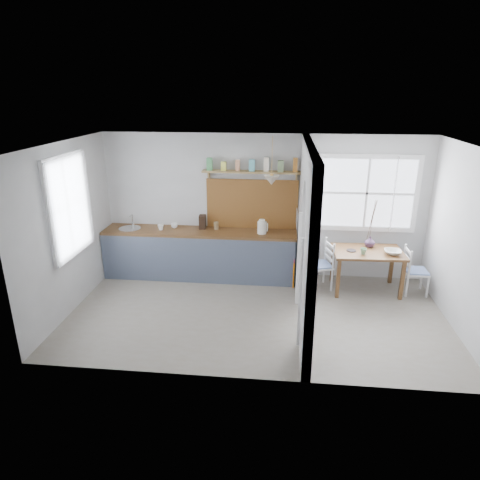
# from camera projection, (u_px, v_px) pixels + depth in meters

# --- Properties ---
(floor) EXTENTS (5.80, 3.20, 0.01)m
(floor) POSITION_uv_depth(u_px,v_px,m) (256.00, 313.00, 6.68)
(floor) COLOR gray
(floor) RESTS_ON ground
(ceiling) EXTENTS (5.80, 3.20, 0.01)m
(ceiling) POSITION_uv_depth(u_px,v_px,m) (259.00, 145.00, 5.82)
(ceiling) COLOR silver
(ceiling) RESTS_ON walls
(walls) EXTENTS (5.81, 3.21, 2.60)m
(walls) POSITION_uv_depth(u_px,v_px,m) (257.00, 235.00, 6.25)
(walls) COLOR silver
(walls) RESTS_ON floor
(partition) EXTENTS (0.12, 3.20, 2.60)m
(partition) POSITION_uv_depth(u_px,v_px,m) (306.00, 225.00, 6.18)
(partition) COLOR silver
(partition) RESTS_ON floor
(kitchen_window) EXTENTS (0.10, 1.16, 1.50)m
(kitchen_window) POSITION_uv_depth(u_px,v_px,m) (67.00, 206.00, 6.41)
(kitchen_window) COLOR white
(kitchen_window) RESTS_ON walls
(nook_window) EXTENTS (1.76, 0.10, 1.30)m
(nook_window) POSITION_uv_depth(u_px,v_px,m) (367.00, 193.00, 7.43)
(nook_window) COLOR white
(nook_window) RESTS_ON walls
(counter) EXTENTS (3.50, 0.60, 0.90)m
(counter) POSITION_uv_depth(u_px,v_px,m) (201.00, 253.00, 7.89)
(counter) COLOR brown
(counter) RESTS_ON floor
(sink) EXTENTS (0.40, 0.40, 0.02)m
(sink) POSITION_uv_depth(u_px,v_px,m) (130.00, 229.00, 7.84)
(sink) COLOR silver
(sink) RESTS_ON counter
(backsplash) EXTENTS (1.65, 0.03, 0.90)m
(backsplash) POSITION_uv_depth(u_px,v_px,m) (252.00, 204.00, 7.73)
(backsplash) COLOR #905E24
(backsplash) RESTS_ON walls
(shelf) EXTENTS (1.75, 0.20, 0.21)m
(shelf) POSITION_uv_depth(u_px,v_px,m) (252.00, 169.00, 7.43)
(shelf) COLOR tan
(shelf) RESTS_ON walls
(pendant_lamp) EXTENTS (0.26, 0.26, 0.16)m
(pendant_lamp) POSITION_uv_depth(u_px,v_px,m) (271.00, 180.00, 7.12)
(pendant_lamp) COLOR white
(pendant_lamp) RESTS_ON ceiling
(utensil_rail) EXTENTS (0.02, 0.50, 0.02)m
(utensil_rail) POSITION_uv_depth(u_px,v_px,m) (298.00, 210.00, 6.98)
(utensil_rail) COLOR silver
(utensil_rail) RESTS_ON partition
(dining_table) EXTENTS (1.19, 0.82, 0.73)m
(dining_table) POSITION_uv_depth(u_px,v_px,m) (366.00, 271.00, 7.36)
(dining_table) COLOR brown
(dining_table) RESTS_ON floor
(chair_left) EXTENTS (0.49, 0.49, 0.87)m
(chair_left) POSITION_uv_depth(u_px,v_px,m) (319.00, 265.00, 7.42)
(chair_left) COLOR silver
(chair_left) RESTS_ON floor
(chair_right) EXTENTS (0.38, 0.38, 0.82)m
(chair_right) POSITION_uv_depth(u_px,v_px,m) (416.00, 271.00, 7.23)
(chair_right) COLOR silver
(chair_right) RESTS_ON floor
(kettle) EXTENTS (0.22, 0.18, 0.26)m
(kettle) POSITION_uv_depth(u_px,v_px,m) (262.00, 226.00, 7.52)
(kettle) COLOR white
(kettle) RESTS_ON counter
(mug_a) EXTENTS (0.13, 0.13, 0.10)m
(mug_a) POSITION_uv_depth(u_px,v_px,m) (161.00, 227.00, 7.74)
(mug_a) COLOR white
(mug_a) RESTS_ON counter
(mug_b) EXTENTS (0.12, 0.12, 0.09)m
(mug_b) POSITION_uv_depth(u_px,v_px,m) (174.00, 226.00, 7.85)
(mug_b) COLOR white
(mug_b) RESTS_ON counter
(knife_block) EXTENTS (0.13, 0.17, 0.25)m
(knife_block) POSITION_uv_depth(u_px,v_px,m) (202.00, 222.00, 7.80)
(knife_block) COLOR #37231A
(knife_block) RESTS_ON counter
(jar) EXTENTS (0.10, 0.10, 0.14)m
(jar) POSITION_uv_depth(u_px,v_px,m) (216.00, 226.00, 7.77)
(jar) COLOR olive
(jar) RESTS_ON counter
(towel_magenta) EXTENTS (0.02, 0.03, 0.53)m
(towel_magenta) POSITION_uv_depth(u_px,v_px,m) (294.00, 274.00, 7.43)
(towel_magenta) COLOR #AD2E50
(towel_magenta) RESTS_ON counter
(towel_orange) EXTENTS (0.02, 0.03, 0.47)m
(towel_orange) POSITION_uv_depth(u_px,v_px,m) (293.00, 275.00, 7.44)
(towel_orange) COLOR orange
(towel_orange) RESTS_ON counter
(bowl) EXTENTS (0.29, 0.29, 0.07)m
(bowl) POSITION_uv_depth(u_px,v_px,m) (393.00, 252.00, 7.09)
(bowl) COLOR silver
(bowl) RESTS_ON dining_table
(table_cup) EXTENTS (0.11, 0.11, 0.10)m
(table_cup) POSITION_uv_depth(u_px,v_px,m) (363.00, 251.00, 7.08)
(table_cup) COLOR #74A47A
(table_cup) RESTS_ON dining_table
(plate) EXTENTS (0.19, 0.19, 0.01)m
(plate) POSITION_uv_depth(u_px,v_px,m) (351.00, 250.00, 7.24)
(plate) COLOR black
(plate) RESTS_ON dining_table
(vase) EXTENTS (0.22, 0.22, 0.18)m
(vase) POSITION_uv_depth(u_px,v_px,m) (370.00, 242.00, 7.40)
(vase) COLOR #493150
(vase) RESTS_ON dining_table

